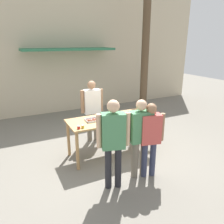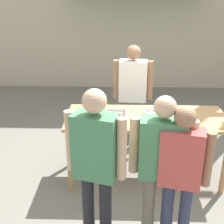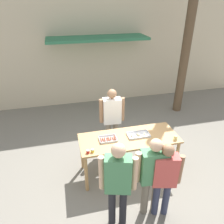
{
  "view_description": "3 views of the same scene",
  "coord_description": "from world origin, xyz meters",
  "px_view_note": "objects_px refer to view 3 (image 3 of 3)",
  "views": [
    {
      "loc": [
        -2.17,
        -4.39,
        2.66
      ],
      "look_at": [
        0.0,
        0.0,
        1.07
      ],
      "focal_mm": 35.0,
      "sensor_mm": 36.0,
      "label": 1
    },
    {
      "loc": [
        -0.35,
        -3.76,
        2.6
      ],
      "look_at": [
        -0.46,
        0.03,
        0.97
      ],
      "focal_mm": 50.0,
      "sensor_mm": 36.0,
      "label": 2
    },
    {
      "loc": [
        -1.27,
        -3.64,
        3.58
      ],
      "look_at": [
        -0.16,
        0.89,
        1.1
      ],
      "focal_mm": 35.0,
      "sensor_mm": 36.0,
      "label": 3
    }
  ],
  "objects_px": {
    "person_customer_waiting_in_line": "(153,172)",
    "person_server_behind_table": "(112,115)",
    "person_customer_holding_hotdog": "(118,180)",
    "condiment_jar_mustard": "(88,152)",
    "person_customer_with_cup": "(164,176)",
    "condiment_jar_ketchup": "(93,151)",
    "food_tray_sausages": "(108,139)",
    "food_tray_buns": "(138,135)",
    "utility_pole": "(191,15)",
    "beer_cup": "(176,138)"
  },
  "relations": [
    {
      "from": "person_server_behind_table",
      "to": "person_customer_waiting_in_line",
      "type": "distance_m",
      "value": 2.02
    },
    {
      "from": "person_customer_with_cup",
      "to": "utility_pole",
      "type": "bearing_deg",
      "value": -109.04
    },
    {
      "from": "food_tray_sausages",
      "to": "condiment_jar_mustard",
      "type": "bearing_deg",
      "value": -144.59
    },
    {
      "from": "person_server_behind_table",
      "to": "person_customer_waiting_in_line",
      "type": "height_order",
      "value": "person_server_behind_table"
    },
    {
      "from": "beer_cup",
      "to": "utility_pole",
      "type": "xyz_separation_m",
      "value": [
        1.69,
        2.82,
        2.12
      ]
    },
    {
      "from": "condiment_jar_mustard",
      "to": "utility_pole",
      "type": "height_order",
      "value": "utility_pole"
    },
    {
      "from": "condiment_jar_mustard",
      "to": "utility_pole",
      "type": "distance_m",
      "value": 5.01
    },
    {
      "from": "condiment_jar_mustard",
      "to": "person_customer_with_cup",
      "type": "bearing_deg",
      "value": -37.83
    },
    {
      "from": "food_tray_sausages",
      "to": "person_customer_holding_hotdog",
      "type": "xyz_separation_m",
      "value": [
        -0.12,
        -1.24,
        0.09
      ]
    },
    {
      "from": "beer_cup",
      "to": "person_customer_with_cup",
      "type": "distance_m",
      "value": 1.14
    },
    {
      "from": "condiment_jar_mustard",
      "to": "condiment_jar_ketchup",
      "type": "bearing_deg",
      "value": 3.3
    },
    {
      "from": "utility_pole",
      "to": "beer_cup",
      "type": "bearing_deg",
      "value": -120.98
    },
    {
      "from": "condiment_jar_ketchup",
      "to": "person_customer_with_cup",
      "type": "bearing_deg",
      "value": -40.28
    },
    {
      "from": "person_customer_holding_hotdog",
      "to": "utility_pole",
      "type": "height_order",
      "value": "utility_pole"
    },
    {
      "from": "person_customer_with_cup",
      "to": "person_customer_waiting_in_line",
      "type": "height_order",
      "value": "person_customer_waiting_in_line"
    },
    {
      "from": "condiment_jar_ketchup",
      "to": "beer_cup",
      "type": "height_order",
      "value": "beer_cup"
    },
    {
      "from": "person_customer_waiting_in_line",
      "to": "utility_pole",
      "type": "relative_size",
      "value": 0.27
    },
    {
      "from": "person_customer_with_cup",
      "to": "beer_cup",
      "type": "bearing_deg",
      "value": -113.61
    },
    {
      "from": "person_customer_waiting_in_line",
      "to": "utility_pole",
      "type": "bearing_deg",
      "value": -119.66
    },
    {
      "from": "condiment_jar_mustard",
      "to": "person_server_behind_table",
      "type": "height_order",
      "value": "person_server_behind_table"
    },
    {
      "from": "condiment_jar_ketchup",
      "to": "person_customer_waiting_in_line",
      "type": "relative_size",
      "value": 0.04
    },
    {
      "from": "person_customer_with_cup",
      "to": "condiment_jar_mustard",
      "type": "bearing_deg",
      "value": -24.31
    },
    {
      "from": "condiment_jar_ketchup",
      "to": "person_customer_with_cup",
      "type": "height_order",
      "value": "person_customer_with_cup"
    },
    {
      "from": "condiment_jar_mustard",
      "to": "person_server_behind_table",
      "type": "xyz_separation_m",
      "value": [
        0.77,
        1.19,
        0.05
      ]
    },
    {
      "from": "person_customer_waiting_in_line",
      "to": "person_server_behind_table",
      "type": "bearing_deg",
      "value": -78.48
    },
    {
      "from": "food_tray_buns",
      "to": "utility_pole",
      "type": "bearing_deg",
      "value": 46.1
    },
    {
      "from": "food_tray_buns",
      "to": "condiment_jar_mustard",
      "type": "height_order",
      "value": "condiment_jar_mustard"
    },
    {
      "from": "food_tray_sausages",
      "to": "person_customer_holding_hotdog",
      "type": "bearing_deg",
      "value": -95.55
    },
    {
      "from": "condiment_jar_mustard",
      "to": "beer_cup",
      "type": "bearing_deg",
      "value": 0.16
    },
    {
      "from": "person_customer_holding_hotdog",
      "to": "condiment_jar_mustard",
      "type": "bearing_deg",
      "value": -53.03
    },
    {
      "from": "utility_pole",
      "to": "person_customer_holding_hotdog",
      "type": "bearing_deg",
      "value": -130.48
    },
    {
      "from": "food_tray_sausages",
      "to": "person_customer_waiting_in_line",
      "type": "bearing_deg",
      "value": -65.79
    },
    {
      "from": "condiment_jar_ketchup",
      "to": "person_customer_waiting_in_line",
      "type": "height_order",
      "value": "person_customer_waiting_in_line"
    },
    {
      "from": "condiment_jar_ketchup",
      "to": "utility_pole",
      "type": "bearing_deg",
      "value": 39.3
    },
    {
      "from": "food_tray_sausages",
      "to": "person_server_behind_table",
      "type": "relative_size",
      "value": 0.22
    },
    {
      "from": "condiment_jar_ketchup",
      "to": "person_customer_waiting_in_line",
      "type": "xyz_separation_m",
      "value": [
        0.89,
        -0.82,
        0.01
      ]
    },
    {
      "from": "person_server_behind_table",
      "to": "person_customer_with_cup",
      "type": "relative_size",
      "value": 1.09
    },
    {
      "from": "food_tray_sausages",
      "to": "person_customer_holding_hotdog",
      "type": "height_order",
      "value": "person_customer_holding_hotdog"
    },
    {
      "from": "food_tray_buns",
      "to": "condiment_jar_mustard",
      "type": "bearing_deg",
      "value": -163.74
    },
    {
      "from": "person_server_behind_table",
      "to": "person_customer_holding_hotdog",
      "type": "xyz_separation_m",
      "value": [
        -0.42,
        -2.11,
        0.03
      ]
    },
    {
      "from": "condiment_jar_ketchup",
      "to": "person_customer_with_cup",
      "type": "distance_m",
      "value": 1.4
    },
    {
      "from": "food_tray_buns",
      "to": "person_customer_waiting_in_line",
      "type": "bearing_deg",
      "value": -97.48
    },
    {
      "from": "food_tray_buns",
      "to": "condiment_jar_ketchup",
      "type": "xyz_separation_m",
      "value": [
        -1.05,
        -0.33,
        0.02
      ]
    },
    {
      "from": "beer_cup",
      "to": "person_customer_waiting_in_line",
      "type": "xyz_separation_m",
      "value": [
        -0.86,
        -0.82,
        -0.01
      ]
    },
    {
      "from": "food_tray_sausages",
      "to": "food_tray_buns",
      "type": "distance_m",
      "value": 0.67
    },
    {
      "from": "condiment_jar_mustard",
      "to": "person_customer_waiting_in_line",
      "type": "height_order",
      "value": "person_customer_waiting_in_line"
    },
    {
      "from": "person_customer_waiting_in_line",
      "to": "condiment_jar_mustard",
      "type": "bearing_deg",
      "value": -34.32
    },
    {
      "from": "beer_cup",
      "to": "person_server_behind_table",
      "type": "height_order",
      "value": "person_server_behind_table"
    },
    {
      "from": "condiment_jar_ketchup",
      "to": "food_tray_buns",
      "type": "bearing_deg",
      "value": 17.32
    },
    {
      "from": "food_tray_buns",
      "to": "person_customer_holding_hotdog",
      "type": "bearing_deg",
      "value": -122.39
    }
  ]
}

